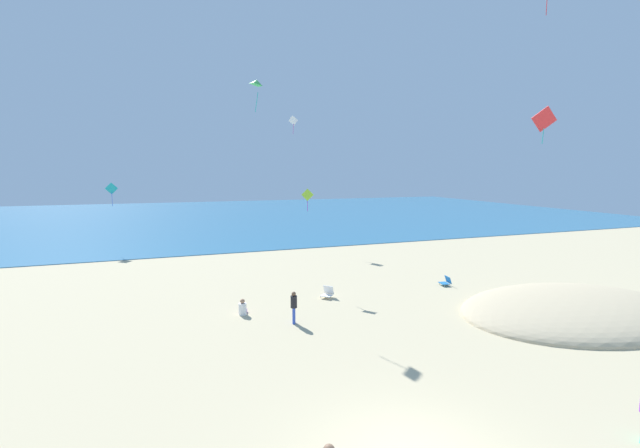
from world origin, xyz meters
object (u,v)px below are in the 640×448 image
beach_chair_near_camera (328,293)px  kite_teal (111,189)px  kite_lime (307,195)px  kite_green (257,82)px  kite_red (544,119)px  person_1 (294,305)px  kite_white (293,121)px  beach_chair_far_right (446,282)px  person_2 (243,309)px

beach_chair_near_camera → kite_teal: bearing=-100.5°
kite_teal → kite_lime: 19.99m
kite_green → kite_red: size_ratio=1.06×
kite_green → kite_teal: kite_green is taller
beach_chair_near_camera → kite_red: (8.19, -5.41, 8.63)m
person_1 → kite_green: size_ratio=0.82×
kite_white → kite_red: 23.71m
person_1 → kite_green: (-0.33, 5.83, 10.51)m
beach_chair_near_camera → kite_green: size_ratio=0.47×
kite_white → beach_chair_near_camera: bearing=-100.1°
beach_chair_near_camera → kite_white: 21.02m
beach_chair_near_camera → beach_chair_far_right: bearing=134.7°
beach_chair_far_right → kite_white: kite_white is taller
kite_white → person_1: bearing=-105.8°
kite_lime → kite_red: (8.45, -8.05, 3.64)m
kite_red → kite_white: bearing=102.4°
person_1 → beach_chair_near_camera: bearing=66.8°
beach_chair_far_right → kite_teal: kite_teal is taller
beach_chair_near_camera → kite_green: kite_green is taller
kite_red → beach_chair_far_right: bearing=99.2°
kite_lime → kite_green: bearing=175.2°
kite_teal → kite_red: (20.62, -23.91, 3.72)m
kite_green → person_2: bearing=-112.1°
beach_chair_near_camera → kite_white: kite_white is taller
beach_chair_far_right → person_1: bearing=23.1°
kite_white → kite_red: kite_white is taller
beach_chair_far_right → kite_red: kite_red is taller
person_2 → kite_red: size_ratio=0.47×
person_2 → kite_lime: kite_lime is taller
person_2 → kite_green: 11.86m
kite_teal → kite_red: kite_red is taller
person_1 → kite_red: 13.76m
beach_chair_far_right → person_2: person_2 is taller
beach_chair_far_right → kite_white: size_ratio=0.39×
kite_green → kite_white: size_ratio=1.03×
kite_teal → person_2: bearing=-68.3°
beach_chair_far_right → kite_lime: kite_lime is taller
person_1 → kite_red: kite_red is taller
person_1 → person_2: person_1 is taller
person_2 → beach_chair_near_camera: bearing=-58.8°
beach_chair_far_right → kite_teal: size_ratio=0.33×
beach_chair_far_right → kite_green: bearing=-8.8°
person_1 → kite_lime: kite_lime is taller
beach_chair_far_right → person_1: person_1 is taller
beach_chair_far_right → kite_red: bearing=106.5°
person_2 → kite_white: bearing=-4.7°
beach_chair_far_right → kite_red: size_ratio=0.40×
beach_chair_near_camera → kite_red: size_ratio=0.50×
beach_chair_far_right → kite_teal: bearing=-36.0°
kite_teal → person_1: bearing=-65.6°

